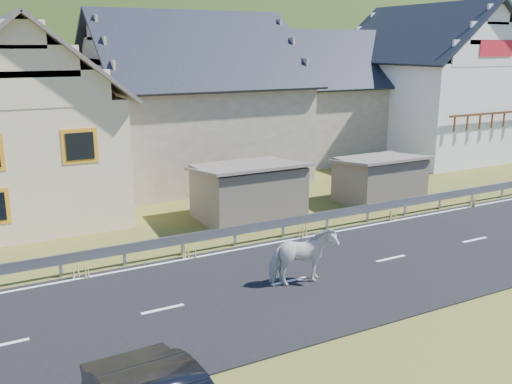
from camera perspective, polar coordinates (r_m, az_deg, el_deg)
ground at (r=19.75m, az=13.32°, el=-6.60°), size 160.00×160.00×0.00m
road at (r=19.74m, az=13.32°, el=-6.55°), size 60.00×7.00×0.04m
lane_markings at (r=19.73m, az=13.33°, el=-6.48°), size 60.00×6.60×0.01m
guardrail at (r=22.28m, az=7.16°, el=-2.36°), size 28.10×0.09×0.75m
shed_left at (r=23.44m, az=-0.79°, el=-0.04°), size 4.30×3.30×2.40m
shed_right at (r=26.63m, az=12.23°, el=1.18°), size 3.80×2.90×2.20m
house_cream at (r=25.89m, az=-22.88°, el=7.55°), size 7.80×9.80×8.30m
house_stone_a at (r=30.94m, az=-6.54°, el=10.03°), size 10.80×9.80×8.90m
house_stone_b at (r=37.51m, az=6.83°, el=10.17°), size 9.80×8.80×8.10m
house_white at (r=39.01m, az=16.84°, el=11.04°), size 8.80×10.80×9.70m
mountain at (r=196.29m, az=-23.01°, el=5.39°), size 440.00×280.00×260.00m
horse at (r=17.03m, az=4.67°, el=-6.50°), size 1.11×2.08×1.69m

